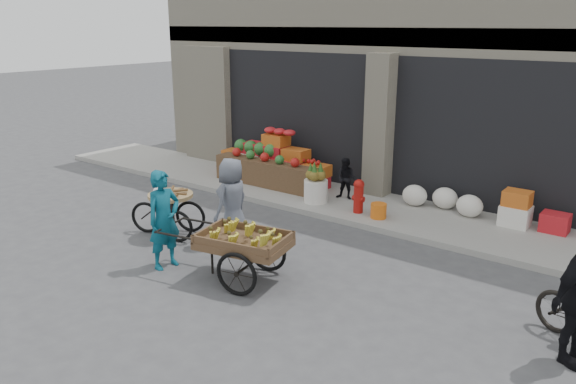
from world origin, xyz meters
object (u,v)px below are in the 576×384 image
Objects in this scene: pineapple_bin at (316,191)px; orange_bucket at (379,211)px; banana_cart at (241,238)px; fire_hydrant at (359,195)px; seated_person at (346,179)px; vendor_grey at (232,201)px; vendor_woman at (164,220)px; tricycle_cart at (171,207)px.

pineapple_bin is 1.62× the size of orange_bucket.
pineapple_bin is 0.21× the size of banana_cart.
fire_hydrant is 0.55m from orange_bucket.
seated_person is 0.58× the size of vendor_grey.
fire_hydrant is 4.25m from vendor_woman.
tricycle_cart is 0.90× the size of vendor_grey.
vendor_grey is at bearing -1.80° from tricycle_cart.
orange_bucket is 3.07m from vendor_grey.
fire_hydrant reaches higher than pineapple_bin.
seated_person is (-1.20, 0.70, 0.31)m from orange_bucket.
vendor_grey reaches higher than banana_cart.
seated_person is 4.01m from tricycle_cart.
seated_person is at bearing 137.12° from fire_hydrant.
vendor_woman is (-1.34, -0.36, 0.12)m from banana_cart.
vendor_woman is 1.45m from vendor_grey.
pineapple_bin is at bearing -133.69° from seated_person.
fire_hydrant is at bearing 174.29° from orange_bucket.
tricycle_cart is at bearing -127.69° from fire_hydrant.
fire_hydrant is 3.67m from banana_cart.
fire_hydrant is 0.44× the size of vendor_grey.
fire_hydrant is at bearing 79.43° from banana_cart.
pineapple_bin is 0.73× the size of fire_hydrant.
fire_hydrant is 0.49× the size of tricycle_cart.
vendor_woman reaches higher than pineapple_bin.
banana_cart is 1.40m from vendor_woman.
fire_hydrant is at bearing -12.54° from vendor_woman.
vendor_grey is at bearing -90.86° from pineapple_bin.
pineapple_bin is 3.90m from banana_cart.
vendor_grey reaches higher than pineapple_bin.
vendor_grey is (1.19, 0.42, 0.24)m from tricycle_cart.
vendor_grey is (-1.14, -2.59, 0.30)m from fire_hydrant.
pineapple_bin is 0.32× the size of vendor_grey.
fire_hydrant reaches higher than orange_bucket.
pineapple_bin is 1.61m from orange_bucket.
seated_person reaches higher than fire_hydrant.
tricycle_cart is at bearing 153.40° from banana_cart.
fire_hydrant is 3.80m from tricycle_cart.
tricycle_cart is at bearing 50.22° from vendor_woman.
banana_cart is at bearing -90.43° from seated_person.
fire_hydrant is (1.10, -0.05, 0.13)m from pineapple_bin.
banana_cart reaches higher than orange_bucket.
seated_person is at bearing 56.31° from pineapple_bin.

